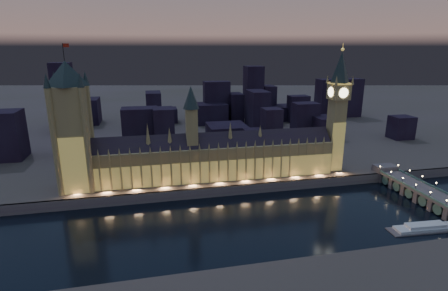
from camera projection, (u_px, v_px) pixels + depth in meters
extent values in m
plane|color=black|center=(234.00, 220.00, 241.88)|extent=(2000.00, 2000.00, 0.00)
cube|color=#413D30|center=(175.00, 102.00, 729.50)|extent=(2000.00, 960.00, 8.00)
cube|color=#564150|center=(222.00, 191.00, 279.31)|extent=(2000.00, 2.50, 8.00)
cube|color=#897451|center=(216.00, 162.00, 294.08)|extent=(200.20, 22.06, 28.00)
cube|color=#AD9746|center=(219.00, 172.00, 285.82)|extent=(200.00, 0.50, 18.00)
cube|color=black|center=(216.00, 142.00, 289.43)|extent=(200.16, 18.33, 16.26)
cube|color=#897451|center=(192.00, 128.00, 281.78)|extent=(9.00, 9.00, 32.00)
cone|color=#202E31|center=(191.00, 97.00, 274.94)|extent=(13.00, 13.00, 18.00)
cube|color=#897451|center=(89.00, 175.00, 263.71)|extent=(1.20, 1.20, 28.00)
cone|color=#897451|center=(87.00, 153.00, 259.62)|extent=(2.00, 2.00, 6.00)
cube|color=#897451|center=(100.00, 174.00, 265.28)|extent=(1.20, 1.20, 28.00)
cone|color=#897451|center=(98.00, 153.00, 261.19)|extent=(2.00, 2.00, 6.00)
cube|color=#897451|center=(110.00, 174.00, 266.85)|extent=(1.20, 1.20, 28.00)
cone|color=#897451|center=(108.00, 152.00, 262.76)|extent=(2.00, 2.00, 6.00)
cube|color=#897451|center=(121.00, 173.00, 268.42)|extent=(1.20, 1.20, 28.00)
cone|color=#897451|center=(119.00, 152.00, 264.33)|extent=(2.00, 2.00, 6.00)
cube|color=#897451|center=(131.00, 172.00, 269.99)|extent=(1.20, 1.20, 28.00)
cone|color=#897451|center=(130.00, 151.00, 265.90)|extent=(2.00, 2.00, 6.00)
cube|color=#897451|center=(141.00, 171.00, 271.56)|extent=(1.20, 1.20, 28.00)
cone|color=#897451|center=(140.00, 150.00, 267.47)|extent=(2.00, 2.00, 6.00)
cube|color=#897451|center=(151.00, 171.00, 273.13)|extent=(1.20, 1.20, 28.00)
cone|color=#897451|center=(150.00, 150.00, 269.04)|extent=(2.00, 2.00, 6.00)
cube|color=#897451|center=(161.00, 170.00, 274.70)|extent=(1.20, 1.20, 28.00)
cone|color=#897451|center=(160.00, 149.00, 270.61)|extent=(2.00, 2.00, 6.00)
cube|color=#897451|center=(171.00, 169.00, 276.27)|extent=(1.20, 1.20, 28.00)
cone|color=#897451|center=(170.00, 149.00, 272.18)|extent=(2.00, 2.00, 6.00)
cube|color=#897451|center=(181.00, 169.00, 277.84)|extent=(1.20, 1.20, 28.00)
cone|color=#897451|center=(180.00, 148.00, 273.75)|extent=(2.00, 2.00, 6.00)
cube|color=#897451|center=(191.00, 168.00, 279.41)|extent=(1.20, 1.20, 28.00)
cone|color=#897451|center=(190.00, 147.00, 275.32)|extent=(2.00, 2.00, 6.00)
cube|color=#897451|center=(200.00, 167.00, 280.98)|extent=(1.20, 1.20, 28.00)
cone|color=#897451|center=(200.00, 147.00, 276.89)|extent=(2.00, 2.00, 6.00)
cube|color=#897451|center=(209.00, 167.00, 282.55)|extent=(1.20, 1.20, 28.00)
cone|color=#897451|center=(209.00, 146.00, 278.46)|extent=(2.00, 2.00, 6.00)
cube|color=#897451|center=(219.00, 166.00, 284.12)|extent=(1.20, 1.20, 28.00)
cone|color=#897451|center=(219.00, 146.00, 280.03)|extent=(2.00, 2.00, 6.00)
cube|color=#897451|center=(228.00, 165.00, 285.69)|extent=(1.20, 1.20, 28.00)
cone|color=#897451|center=(228.00, 145.00, 281.60)|extent=(2.00, 2.00, 6.00)
cube|color=#897451|center=(237.00, 165.00, 287.26)|extent=(1.20, 1.20, 28.00)
cone|color=#897451|center=(237.00, 145.00, 283.17)|extent=(2.00, 2.00, 6.00)
cube|color=#897451|center=(246.00, 164.00, 288.83)|extent=(1.20, 1.20, 28.00)
cone|color=#897451|center=(246.00, 144.00, 284.74)|extent=(2.00, 2.00, 6.00)
cube|color=#897451|center=(255.00, 163.00, 290.40)|extent=(1.20, 1.20, 28.00)
cone|color=#897451|center=(255.00, 143.00, 286.31)|extent=(2.00, 2.00, 6.00)
cube|color=#897451|center=(264.00, 163.00, 291.97)|extent=(1.20, 1.20, 28.00)
cone|color=#897451|center=(264.00, 143.00, 287.88)|extent=(2.00, 2.00, 6.00)
cube|color=#897451|center=(272.00, 162.00, 293.54)|extent=(1.20, 1.20, 28.00)
cone|color=#897451|center=(273.00, 142.00, 289.45)|extent=(2.00, 2.00, 6.00)
cube|color=#897451|center=(281.00, 161.00, 295.11)|extent=(1.20, 1.20, 28.00)
cone|color=#897451|center=(282.00, 142.00, 291.02)|extent=(2.00, 2.00, 6.00)
cube|color=#897451|center=(290.00, 161.00, 296.68)|extent=(1.20, 1.20, 28.00)
cone|color=#897451|center=(290.00, 141.00, 292.59)|extent=(2.00, 2.00, 6.00)
cube|color=#897451|center=(298.00, 160.00, 298.25)|extent=(1.20, 1.20, 28.00)
cone|color=#897451|center=(299.00, 141.00, 294.16)|extent=(2.00, 2.00, 6.00)
cube|color=#897451|center=(306.00, 160.00, 299.82)|extent=(1.20, 1.20, 28.00)
cone|color=#897451|center=(307.00, 140.00, 295.73)|extent=(2.00, 2.00, 6.00)
cube|color=#897451|center=(315.00, 159.00, 301.40)|extent=(1.20, 1.20, 28.00)
cone|color=#897451|center=(316.00, 140.00, 297.30)|extent=(2.00, 2.00, 6.00)
cube|color=#897451|center=(323.00, 158.00, 302.97)|extent=(1.20, 1.20, 28.00)
cone|color=#897451|center=(324.00, 139.00, 298.87)|extent=(2.00, 2.00, 6.00)
cube|color=#897451|center=(331.00, 158.00, 304.54)|extent=(1.20, 1.20, 28.00)
cone|color=#897451|center=(332.00, 139.00, 300.44)|extent=(2.00, 2.00, 6.00)
cone|color=#897451|center=(148.00, 134.00, 275.46)|extent=(4.40, 4.40, 18.00)
cone|color=#897451|center=(170.00, 136.00, 279.48)|extent=(4.40, 4.40, 14.00)
cone|color=#897451|center=(230.00, 131.00, 289.41)|extent=(4.40, 4.40, 16.00)
cone|color=#897451|center=(260.00, 132.00, 295.27)|extent=(4.40, 4.40, 12.00)
cube|color=#897451|center=(74.00, 139.00, 264.55)|extent=(22.11, 22.11, 79.98)
cube|color=#AD9746|center=(74.00, 166.00, 258.95)|extent=(22.00, 0.50, 44.00)
cone|color=#202E31|center=(66.00, 73.00, 251.13)|extent=(31.68, 31.68, 18.00)
cylinder|color=black|center=(63.00, 52.00, 247.02)|extent=(0.50, 0.50, 12.00)
cube|color=#A51E11|center=(66.00, 45.00, 246.23)|extent=(4.00, 0.15, 2.50)
cylinder|color=#897451|center=(55.00, 144.00, 251.96)|extent=(4.40, 4.40, 79.98)
cone|color=#202E31|center=(46.00, 81.00, 239.64)|extent=(5.20, 5.20, 10.00)
cylinder|color=#897451|center=(62.00, 136.00, 272.64)|extent=(4.40, 4.40, 79.98)
cone|color=#202E31|center=(54.00, 78.00, 260.32)|extent=(5.20, 5.20, 10.00)
cylinder|color=#897451|center=(87.00, 142.00, 256.45)|extent=(4.40, 4.40, 79.98)
cone|color=#202E31|center=(80.00, 80.00, 244.13)|extent=(5.20, 5.20, 10.00)
cylinder|color=#897451|center=(91.00, 135.00, 277.13)|extent=(4.40, 4.40, 79.98)
cone|color=#202E31|center=(85.00, 78.00, 264.81)|extent=(5.20, 5.20, 10.00)
cube|color=#897451|center=(335.00, 135.00, 311.31)|extent=(12.44, 12.44, 63.43)
cube|color=#AD9746|center=(338.00, 147.00, 308.15)|extent=(12.00, 0.50, 44.00)
cube|color=#897451|center=(339.00, 92.00, 300.82)|extent=(15.00, 15.00, 13.23)
cube|color=#F2C64C|center=(340.00, 83.00, 298.84)|extent=(15.75, 15.75, 1.20)
cone|color=#202E31|center=(341.00, 67.00, 295.11)|extent=(18.00, 18.00, 26.00)
sphere|color=#F2C64C|center=(343.00, 49.00, 291.14)|extent=(2.80, 2.80, 2.80)
cylinder|color=#F2C64C|center=(343.00, 46.00, 290.46)|extent=(0.40, 0.40, 5.00)
cylinder|color=#FFF2BF|center=(344.00, 93.00, 293.53)|extent=(8.40, 0.50, 8.40)
cylinder|color=#FFF2BF|center=(334.00, 91.00, 308.10)|extent=(8.40, 0.50, 8.40)
cylinder|color=#FFF2BF|center=(331.00, 92.00, 299.23)|extent=(0.50, 8.40, 8.40)
cylinder|color=#FFF2BF|center=(347.00, 92.00, 302.40)|extent=(0.50, 8.40, 8.40)
cone|color=#897451|center=(337.00, 80.00, 289.33)|extent=(2.60, 2.60, 8.00)
cone|color=#897451|center=(328.00, 79.00, 303.43)|extent=(2.60, 2.60, 8.00)
cone|color=#897451|center=(353.00, 80.00, 292.39)|extent=(2.60, 2.60, 8.00)
cone|color=#897451|center=(343.00, 78.00, 306.49)|extent=(2.60, 2.60, 8.00)
cube|color=#564150|center=(432.00, 194.00, 260.55)|extent=(18.72, 100.00, 1.60)
cube|color=#3E5757|center=(422.00, 193.00, 258.34)|extent=(0.80, 100.00, 1.60)
cube|color=#3E5757|center=(443.00, 191.00, 262.00)|extent=(0.80, 100.00, 1.60)
cube|color=#564150|center=(385.00, 170.00, 312.45)|extent=(18.72, 12.00, 9.50)
cylinder|color=black|center=(446.00, 203.00, 237.71)|extent=(0.30, 0.30, 4.40)
sphere|color=#FFD88C|center=(447.00, 200.00, 237.08)|extent=(1.00, 1.00, 1.00)
cube|color=#564150|center=(439.00, 205.00, 255.25)|extent=(16.85, 4.00, 9.50)
cylinder|color=black|center=(430.00, 195.00, 251.13)|extent=(0.30, 0.30, 4.40)
sphere|color=#FFD88C|center=(431.00, 192.00, 250.50)|extent=(1.00, 1.00, 1.00)
cube|color=#564150|center=(424.00, 197.00, 268.67)|extent=(16.85, 4.00, 9.50)
cylinder|color=black|center=(416.00, 188.00, 264.56)|extent=(0.30, 0.30, 4.40)
sphere|color=#FFD88C|center=(416.00, 185.00, 263.93)|extent=(1.00, 1.00, 1.00)
cylinder|color=black|center=(436.00, 186.00, 268.22)|extent=(0.30, 0.30, 4.40)
sphere|color=#FFD88C|center=(436.00, 183.00, 267.59)|extent=(1.00, 1.00, 1.00)
cube|color=#564150|center=(411.00, 189.00, 282.10)|extent=(16.85, 4.00, 9.50)
cylinder|color=black|center=(403.00, 181.00, 277.98)|extent=(0.30, 0.30, 4.40)
sphere|color=#FFD88C|center=(403.00, 178.00, 277.35)|extent=(1.00, 1.00, 1.00)
cylinder|color=black|center=(422.00, 179.00, 281.64)|extent=(0.30, 0.30, 4.40)
sphere|color=#FFD88C|center=(422.00, 176.00, 281.01)|extent=(1.00, 1.00, 1.00)
cube|color=#564150|center=(399.00, 183.00, 295.53)|extent=(16.85, 4.00, 9.50)
cylinder|color=black|center=(391.00, 174.00, 291.41)|extent=(0.30, 0.30, 4.40)
sphere|color=#FFD88C|center=(391.00, 172.00, 290.78)|extent=(1.00, 1.00, 1.00)
cylinder|color=black|center=(409.00, 173.00, 295.07)|extent=(0.30, 0.30, 4.40)
sphere|color=#FFD88C|center=(410.00, 170.00, 294.44)|extent=(1.00, 1.00, 1.00)
cube|color=#564150|center=(388.00, 177.00, 308.95)|extent=(16.85, 4.00, 9.50)
cylinder|color=black|center=(380.00, 169.00, 304.84)|extent=(0.30, 0.30, 4.40)
sphere|color=#FFD88C|center=(380.00, 166.00, 304.21)|extent=(1.00, 1.00, 1.00)
cylinder|color=black|center=(398.00, 167.00, 308.50)|extent=(0.30, 0.30, 4.40)
sphere|color=#FFD88C|center=(398.00, 165.00, 307.87)|extent=(1.00, 1.00, 1.00)
cylinder|color=#3E5757|center=(447.00, 208.00, 248.44)|extent=(16.48, 8.00, 8.00)
cylinder|color=#3E5757|center=(431.00, 200.00, 261.87)|extent=(16.48, 8.00, 8.00)
cylinder|color=#3E5757|center=(417.00, 193.00, 275.29)|extent=(16.48, 8.00, 8.00)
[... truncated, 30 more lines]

